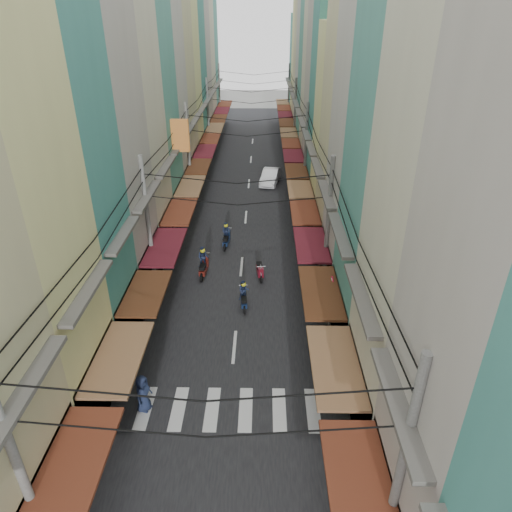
# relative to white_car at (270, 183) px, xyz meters

# --- Properties ---
(ground) EXTENTS (160.00, 160.00, 0.00)m
(ground) POSITION_rel_white_car_xyz_m (-2.04, -22.13, 0.00)
(ground) COLOR slate
(ground) RESTS_ON ground
(road) EXTENTS (10.00, 80.00, 0.02)m
(road) POSITION_rel_white_car_xyz_m (-2.04, -2.13, 0.01)
(road) COLOR black
(road) RESTS_ON ground
(sidewalk_left) EXTENTS (3.00, 80.00, 0.06)m
(sidewalk_left) POSITION_rel_white_car_xyz_m (-8.54, -2.13, 0.03)
(sidewalk_left) COLOR slate
(sidewalk_left) RESTS_ON ground
(sidewalk_right) EXTENTS (3.00, 80.00, 0.06)m
(sidewalk_right) POSITION_rel_white_car_xyz_m (4.46, -2.13, 0.03)
(sidewalk_right) COLOR slate
(sidewalk_right) RESTS_ON ground
(crosswalk) EXTENTS (7.55, 2.40, 0.01)m
(crosswalk) POSITION_rel_white_car_xyz_m (-2.04, -28.13, 0.03)
(crosswalk) COLOR silver
(crosswalk) RESTS_ON ground
(building_row_left) EXTENTS (7.80, 67.67, 23.70)m
(building_row_left) POSITION_rel_white_car_xyz_m (-9.96, -5.57, 9.78)
(building_row_left) COLOR #B8B4A8
(building_row_left) RESTS_ON ground
(building_row_right) EXTENTS (7.80, 68.98, 22.59)m
(building_row_right) POSITION_rel_white_car_xyz_m (5.87, -5.68, 9.41)
(building_row_right) COLOR teal
(building_row_right) RESTS_ON ground
(utility_poles) EXTENTS (10.20, 66.13, 8.20)m
(utility_poles) POSITION_rel_white_car_xyz_m (-2.04, -7.12, 6.59)
(utility_poles) COLOR gray
(utility_poles) RESTS_ON ground
(white_car) EXTENTS (5.08, 2.73, 1.70)m
(white_car) POSITION_rel_white_car_xyz_m (0.00, 0.00, 0.00)
(white_car) COLOR white
(white_car) RESTS_ON ground
(bicycle) EXTENTS (1.78, 0.76, 1.20)m
(bicycle) POSITION_rel_white_car_xyz_m (5.46, -23.98, 0.00)
(bicycle) COLOR black
(bicycle) RESTS_ON ground
(moving_scooters) EXTENTS (3.95, 9.21, 1.99)m
(moving_scooters) POSITION_rel_white_car_xyz_m (-2.96, -16.94, 0.56)
(moving_scooters) COLOR black
(moving_scooters) RESTS_ON ground
(parked_scooters) EXTENTS (12.72, 14.58, 0.99)m
(parked_scooters) POSITION_rel_white_car_xyz_m (1.32, -26.51, 0.47)
(parked_scooters) COLOR black
(parked_scooters) RESTS_ON ground
(pedestrians) EXTENTS (13.68, 17.21, 2.22)m
(pedestrians) POSITION_rel_white_car_xyz_m (-5.61, -20.91, 1.03)
(pedestrians) COLOR #29222D
(pedestrians) RESTS_ON ground
(market_umbrella) EXTENTS (2.48, 2.48, 2.62)m
(market_umbrella) POSITION_rel_white_car_xyz_m (4.37, -24.00, 2.31)
(market_umbrella) COLOR #B2B2B7
(market_umbrella) RESTS_ON ground
(traffic_sign) EXTENTS (0.10, 0.70, 3.20)m
(traffic_sign) POSITION_rel_white_car_xyz_m (2.74, -22.66, 2.36)
(traffic_sign) COLOR gray
(traffic_sign) RESTS_ON ground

